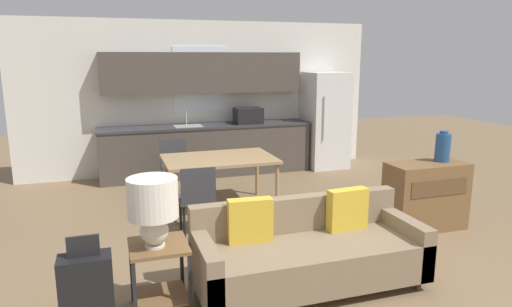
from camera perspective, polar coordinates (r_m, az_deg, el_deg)
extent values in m
plane|color=#7F6647|center=(4.42, 6.29, -16.12)|extent=(20.00, 20.00, 0.00)
cube|color=silver|center=(8.36, -6.75, 6.96)|extent=(6.40, 0.06, 2.70)
cube|color=white|center=(8.30, -7.01, 9.18)|extent=(0.96, 0.01, 1.15)
cube|color=#4C443D|center=(8.16, -6.11, 0.32)|extent=(3.68, 0.62, 0.86)
cube|color=#38383A|center=(8.09, -6.18, 3.44)|extent=(3.71, 0.65, 0.04)
cube|color=#B2B5B7|center=(7.97, -8.47, 3.42)|extent=(0.48, 0.36, 0.01)
cylinder|color=#B7BABC|center=(8.12, -8.70, 4.41)|extent=(0.02, 0.02, 0.24)
cube|color=#4C443D|center=(8.14, -6.54, 10.00)|extent=(3.50, 0.34, 0.70)
cube|color=black|center=(8.20, -0.99, 4.76)|extent=(0.48, 0.36, 0.28)
cube|color=white|center=(8.76, 8.64, 4.14)|extent=(0.74, 0.74, 1.79)
cylinder|color=silver|center=(8.30, 8.49, 4.34)|extent=(0.02, 0.02, 0.81)
cube|color=tan|center=(6.26, -4.64, -0.68)|extent=(1.50, 0.99, 0.04)
cylinder|color=tan|center=(5.83, -10.22, -5.51)|extent=(0.05, 0.05, 0.68)
cylinder|color=tan|center=(6.15, 2.66, -4.38)|extent=(0.05, 0.05, 0.68)
cylinder|color=tan|center=(6.65, -11.27, -3.34)|extent=(0.05, 0.05, 0.68)
cylinder|color=tan|center=(6.94, 0.12, -2.46)|extent=(0.05, 0.05, 0.68)
cylinder|color=#3D2D1E|center=(4.55, 19.63, -15.21)|extent=(0.05, 0.05, 0.10)
cylinder|color=#3D2D1E|center=(4.36, -6.77, -15.81)|extent=(0.05, 0.05, 0.10)
cylinder|color=#3D2D1E|center=(5.02, 15.10, -12.28)|extent=(0.05, 0.05, 0.10)
cube|color=#847056|center=(4.25, 6.82, -13.22)|extent=(2.06, 0.80, 0.35)
cube|color=#847056|center=(4.46, 5.07, -9.58)|extent=(2.06, 0.14, 0.69)
cube|color=#847056|center=(3.94, -6.36, -14.18)|extent=(0.14, 0.80, 0.49)
cube|color=#847056|center=(4.68, 17.77, -10.35)|extent=(0.14, 0.80, 0.49)
cube|color=gold|center=(4.10, -0.75, -8.38)|extent=(0.41, 0.15, 0.40)
cube|color=gold|center=(4.47, 11.35, -6.86)|extent=(0.41, 0.15, 0.40)
cube|color=brown|center=(3.86, -12.10, -11.23)|extent=(0.47, 0.47, 0.03)
cube|color=brown|center=(4.06, -11.81, -17.00)|extent=(0.42, 0.42, 0.02)
cube|color=#232326|center=(3.78, -14.90, -16.84)|extent=(0.03, 0.03, 0.56)
cube|color=#232326|center=(3.82, -8.20, -16.23)|extent=(0.03, 0.03, 0.56)
cube|color=#232326|center=(4.17, -15.27, -14.04)|extent=(0.03, 0.03, 0.56)
cube|color=#232326|center=(4.20, -9.26, -13.53)|extent=(0.03, 0.03, 0.56)
cylinder|color=silver|center=(3.82, -12.51, -11.13)|extent=(0.16, 0.16, 0.02)
sphere|color=silver|center=(3.77, -12.60, -9.40)|extent=(0.23, 0.23, 0.23)
cylinder|color=white|center=(3.68, -12.79, -5.42)|extent=(0.40, 0.40, 0.32)
cube|color=brown|center=(5.97, 20.43, -4.97)|extent=(0.97, 0.46, 0.82)
cube|color=brown|center=(5.76, 21.97, -4.01)|extent=(0.77, 0.01, 0.20)
cylinder|color=#234C84|center=(6.00, 22.31, 0.67)|extent=(0.18, 0.18, 0.34)
cylinder|color=#234C84|center=(5.97, 22.45, 2.45)|extent=(0.10, 0.10, 0.04)
cube|color=#38383D|center=(6.96, -9.91, -1.82)|extent=(0.44, 0.44, 0.04)
cube|color=#38383D|center=(7.10, -10.30, 0.25)|extent=(0.40, 0.05, 0.40)
cylinder|color=black|center=(6.83, -10.95, -4.10)|extent=(0.03, 0.03, 0.41)
cylinder|color=black|center=(6.90, -8.17, -3.85)|extent=(0.03, 0.03, 0.41)
cylinder|color=black|center=(7.15, -11.46, -3.39)|extent=(0.03, 0.03, 0.41)
cylinder|color=black|center=(7.22, -8.81, -3.15)|extent=(0.03, 0.03, 0.41)
cube|color=#38383D|center=(5.47, -7.49, -5.60)|extent=(0.43, 0.43, 0.04)
cube|color=#38383D|center=(5.22, -7.22, -3.94)|extent=(0.40, 0.04, 0.40)
cylinder|color=black|center=(5.73, -6.01, -7.13)|extent=(0.03, 0.03, 0.41)
cylinder|color=black|center=(5.68, -9.41, -7.39)|extent=(0.03, 0.03, 0.41)
cylinder|color=black|center=(5.41, -5.35, -8.28)|extent=(0.03, 0.03, 0.41)
cylinder|color=black|center=(5.36, -8.95, -8.57)|extent=(0.03, 0.03, 0.41)
cube|color=black|center=(3.79, -20.33, -16.43)|extent=(0.38, 0.22, 0.65)
cube|color=black|center=(3.62, -20.80, -10.77)|extent=(0.23, 0.02, 0.16)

